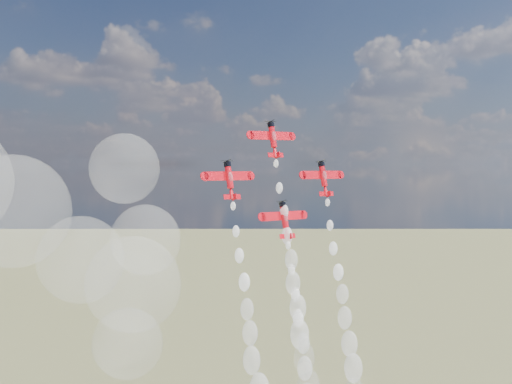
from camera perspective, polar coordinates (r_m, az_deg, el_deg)
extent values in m
cylinder|color=red|center=(156.33, 1.33, 4.46)|extent=(1.31, 2.42, 5.04)
cylinder|color=black|center=(156.94, 1.20, 5.38)|extent=(1.50, 1.68, 1.26)
cube|color=red|center=(156.64, 1.25, 4.53)|extent=(11.41, 0.64, 1.87)
cube|color=white|center=(154.91, 0.31, 4.54)|extent=(4.49, 0.15, 0.51)
cube|color=white|center=(158.59, 2.12, 4.49)|extent=(4.49, 0.15, 0.51)
cube|color=red|center=(155.32, 1.58, 2.98)|extent=(4.12, 0.35, 1.03)
cube|color=red|center=(154.74, 1.74, 2.97)|extent=(0.13, 1.83, 1.56)
ellipsoid|color=silver|center=(155.91, 1.45, 4.48)|extent=(1.03, 1.44, 2.47)
cone|color=red|center=(155.54, 1.52, 3.24)|extent=(1.31, 1.85, 2.67)
cylinder|color=red|center=(147.17, -2.17, 1.21)|extent=(1.31, 2.42, 5.04)
cylinder|color=black|center=(147.67, -2.30, 2.21)|extent=(1.50, 1.68, 1.26)
cube|color=red|center=(147.49, -2.25, 1.29)|extent=(11.41, 0.64, 1.87)
cube|color=white|center=(145.92, -3.29, 1.27)|extent=(4.49, 0.15, 0.51)
cube|color=white|center=(149.29, -1.28, 1.29)|extent=(4.49, 0.15, 0.51)
cube|color=red|center=(146.36, -1.92, -0.38)|extent=(4.12, 0.35, 1.03)
cube|color=red|center=(145.76, -1.76, -0.40)|extent=(0.13, 1.83, 1.56)
ellipsoid|color=silver|center=(146.74, -2.05, 1.22)|extent=(1.03, 1.44, 2.47)
cone|color=red|center=(146.55, -1.98, -0.10)|extent=(1.31, 1.85, 2.67)
cylinder|color=red|center=(162.58, 5.39, 1.30)|extent=(1.31, 2.42, 5.04)
cylinder|color=black|center=(163.03, 5.25, 2.20)|extent=(1.50, 1.68, 1.26)
cube|color=red|center=(162.87, 5.30, 1.37)|extent=(11.41, 0.64, 1.87)
cube|color=white|center=(160.96, 4.44, 1.36)|extent=(4.49, 0.15, 0.51)
cube|color=white|center=(164.98, 6.09, 1.37)|extent=(4.49, 0.15, 0.51)
cube|color=red|center=(161.85, 5.65, -0.14)|extent=(4.12, 0.35, 1.03)
cube|color=red|center=(161.30, 5.82, -0.15)|extent=(0.13, 1.83, 1.56)
ellipsoid|color=silver|center=(162.19, 5.51, 1.31)|extent=(1.03, 1.44, 2.47)
cone|color=red|center=(162.02, 5.58, 0.11)|extent=(1.31, 1.85, 2.67)
cylinder|color=red|center=(153.26, 2.27, -2.00)|extent=(1.31, 2.42, 5.04)
cylinder|color=black|center=(153.58, 2.13, -1.04)|extent=(1.50, 1.68, 1.26)
cube|color=red|center=(153.55, 2.19, -1.92)|extent=(11.41, 0.64, 1.87)
cube|color=white|center=(151.78, 1.24, -1.97)|extent=(4.49, 0.15, 0.51)
cube|color=white|center=(155.53, 3.06, -1.87)|extent=(4.49, 0.15, 0.51)
cube|color=red|center=(152.72, 2.53, -3.54)|extent=(4.12, 0.35, 1.03)
cube|color=red|center=(152.16, 2.70, -3.57)|extent=(0.13, 1.83, 1.56)
ellipsoid|color=silver|center=(152.85, 2.39, -2.00)|extent=(1.03, 1.44, 2.47)
cone|color=red|center=(152.87, 2.47, -3.27)|extent=(1.31, 1.85, 2.67)
sphere|color=white|center=(155.01, 1.61, 2.30)|extent=(1.02, 1.02, 1.01)
sphere|color=white|center=(154.11, 1.88, 0.32)|extent=(1.40, 1.40, 1.40)
sphere|color=white|center=(153.48, 2.26, -1.58)|extent=(1.78, 1.78, 1.78)
sphere|color=white|center=(153.06, 2.50, -3.51)|extent=(2.16, 2.16, 2.16)
sphere|color=white|center=(152.59, 2.84, -5.43)|extent=(2.55, 2.55, 2.55)
sphere|color=white|center=(152.44, 2.97, -7.29)|extent=(2.93, 2.93, 2.93)
sphere|color=white|center=(152.80, 3.36, -9.23)|extent=(3.32, 3.32, 3.31)
sphere|color=white|center=(152.74, 3.51, -11.29)|extent=(3.70, 3.70, 3.70)
sphere|color=white|center=(153.22, 3.87, -13.11)|extent=(4.08, 4.08, 4.08)
sphere|color=white|center=(146.12, -1.84, -1.13)|extent=(1.01, 1.02, 1.01)
sphere|color=white|center=(145.70, -1.61, -3.17)|extent=(1.40, 1.40, 1.40)
sphere|color=white|center=(145.18, -1.34, -5.11)|extent=(1.78, 1.78, 1.78)
sphere|color=white|center=(144.71, -0.94, -7.22)|extent=(2.16, 2.16, 2.16)
sphere|color=white|center=(144.56, -0.72, -9.35)|extent=(2.55, 2.55, 2.55)
sphere|color=white|center=(145.05, -0.48, -11.22)|extent=(2.93, 2.93, 2.93)
sphere|color=white|center=(145.29, -0.35, -13.32)|extent=(3.31, 3.31, 3.31)
sphere|color=white|center=(161.65, 5.75, -0.84)|extent=(1.02, 1.02, 1.01)
sphere|color=white|center=(161.08, 5.93, -2.67)|extent=(1.40, 1.40, 1.40)
sphere|color=white|center=(160.69, 6.20, -4.51)|extent=(1.78, 1.78, 1.78)
sphere|color=white|center=(160.54, 6.60, -6.40)|extent=(2.16, 2.16, 2.16)
sphere|color=white|center=(160.60, 6.93, -8.10)|extent=(2.55, 2.55, 2.55)
sphere|color=white|center=(160.78, 7.12, -9.95)|extent=(2.93, 2.93, 2.93)
sphere|color=white|center=(161.03, 7.48, -11.95)|extent=(3.31, 3.31, 3.31)
sphere|color=white|center=(161.28, 7.79, -13.78)|extent=(3.70, 3.70, 3.70)
sphere|color=white|center=(152.55, 2.59, -4.28)|extent=(1.02, 1.02, 1.01)
sphere|color=white|center=(152.42, 2.86, -6.22)|extent=(1.40, 1.40, 1.40)
sphere|color=white|center=(152.13, 3.17, -8.17)|extent=(1.78, 1.78, 1.78)
sphere|color=white|center=(152.38, 3.39, -10.05)|extent=(2.16, 2.16, 2.17)
sphere|color=white|center=(152.37, 3.78, -11.97)|extent=(2.55, 2.55, 2.55)
sphere|color=white|center=(152.77, 3.93, -13.89)|extent=(2.93, 2.93, 2.93)
sphere|color=white|center=(142.58, -10.47, 1.86)|extent=(13.92, 13.92, 13.92)
sphere|color=white|center=(139.39, -9.80, -7.28)|extent=(18.49, 18.49, 18.49)
sphere|color=white|center=(145.16, -13.84, -5.27)|extent=(17.26, 17.26, 17.26)
sphere|color=white|center=(132.55, -18.80, -1.46)|extent=(20.03, 20.03, 20.03)
sphere|color=white|center=(153.18, -10.24, -11.84)|extent=(14.73, 14.73, 14.73)
sphere|color=white|center=(138.16, -8.84, -3.81)|extent=(13.56, 13.56, 13.56)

